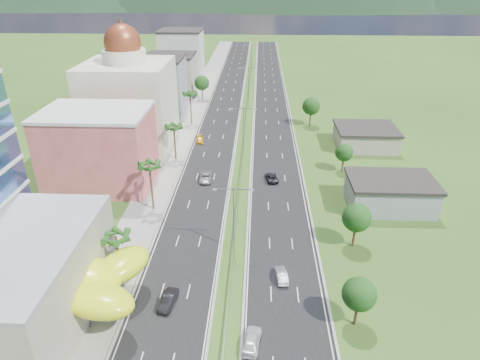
# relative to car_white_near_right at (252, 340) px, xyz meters

# --- Properties ---
(ground) EXTENTS (500.00, 500.00, 0.00)m
(ground) POSITION_rel_car_white_near_right_xyz_m (-3.20, 9.00, -0.86)
(ground) COLOR #2D5119
(ground) RESTS_ON ground
(road_left) EXTENTS (11.00, 260.00, 0.04)m
(road_left) POSITION_rel_car_white_near_right_xyz_m (-10.70, 99.00, -0.84)
(road_left) COLOR black
(road_left) RESTS_ON ground
(road_right) EXTENTS (11.00, 260.00, 0.04)m
(road_right) POSITION_rel_car_white_near_right_xyz_m (4.30, 99.00, -0.84)
(road_right) COLOR black
(road_right) RESTS_ON ground
(sidewalk_left) EXTENTS (7.00, 260.00, 0.12)m
(sidewalk_left) POSITION_rel_car_white_near_right_xyz_m (-20.20, 99.00, -0.80)
(sidewalk_left) COLOR gray
(sidewalk_left) RESTS_ON ground
(median_guardrail) EXTENTS (0.10, 216.06, 0.76)m
(median_guardrail) POSITION_rel_car_white_near_right_xyz_m (-3.20, 80.99, -0.24)
(median_guardrail) COLOR gray
(median_guardrail) RESTS_ON ground
(streetlight_median_b) EXTENTS (6.04, 0.25, 11.00)m
(streetlight_median_b) POSITION_rel_car_white_near_right_xyz_m (-3.20, 19.00, 5.89)
(streetlight_median_b) COLOR gray
(streetlight_median_b) RESTS_ON ground
(streetlight_median_c) EXTENTS (6.04, 0.25, 11.00)m
(streetlight_median_c) POSITION_rel_car_white_near_right_xyz_m (-3.20, 59.00, 5.89)
(streetlight_median_c) COLOR gray
(streetlight_median_c) RESTS_ON ground
(streetlight_median_d) EXTENTS (6.04, 0.25, 11.00)m
(streetlight_median_d) POSITION_rel_car_white_near_right_xyz_m (-3.20, 104.00, 5.89)
(streetlight_median_d) COLOR gray
(streetlight_median_d) RESTS_ON ground
(streetlight_median_e) EXTENTS (6.04, 0.25, 11.00)m
(streetlight_median_e) POSITION_rel_car_white_near_right_xyz_m (-3.20, 149.00, 5.89)
(streetlight_median_e) COLOR gray
(streetlight_median_e) RESTS_ON ground
(lime_canopy) EXTENTS (18.00, 15.00, 7.40)m
(lime_canopy) POSITION_rel_car_white_near_right_xyz_m (-23.20, 5.00, 4.13)
(lime_canopy) COLOR #D4E916
(lime_canopy) RESTS_ON ground
(pink_shophouse) EXTENTS (20.00, 15.00, 15.00)m
(pink_shophouse) POSITION_rel_car_white_near_right_xyz_m (-31.20, 41.00, 6.64)
(pink_shophouse) COLOR #BF4E4F
(pink_shophouse) RESTS_ON ground
(domed_building) EXTENTS (20.00, 20.00, 28.70)m
(domed_building) POSITION_rel_car_white_near_right_xyz_m (-31.20, 64.00, 10.49)
(domed_building) COLOR beige
(domed_building) RESTS_ON ground
(midrise_grey) EXTENTS (16.00, 15.00, 16.00)m
(midrise_grey) POSITION_rel_car_white_near_right_xyz_m (-30.20, 89.00, 7.14)
(midrise_grey) COLOR gray
(midrise_grey) RESTS_ON ground
(midrise_beige) EXTENTS (16.00, 15.00, 13.00)m
(midrise_beige) POSITION_rel_car_white_near_right_xyz_m (-30.20, 111.00, 5.64)
(midrise_beige) COLOR gray
(midrise_beige) RESTS_ON ground
(midrise_white) EXTENTS (16.00, 15.00, 18.00)m
(midrise_white) POSITION_rel_car_white_near_right_xyz_m (-30.20, 134.00, 8.14)
(midrise_white) COLOR silver
(midrise_white) RESTS_ON ground
(shed_near) EXTENTS (15.00, 10.00, 5.00)m
(shed_near) POSITION_rel_car_white_near_right_xyz_m (24.80, 34.00, 1.64)
(shed_near) COLOR gray
(shed_near) RESTS_ON ground
(shed_far) EXTENTS (14.00, 12.00, 4.40)m
(shed_far) POSITION_rel_car_white_near_right_xyz_m (26.80, 64.00, 1.34)
(shed_far) COLOR gray
(shed_far) RESTS_ON ground
(palm_tree_b) EXTENTS (3.60, 3.60, 8.10)m
(palm_tree_b) POSITION_rel_car_white_near_right_xyz_m (-18.70, 11.00, 6.20)
(palm_tree_b) COLOR #47301C
(palm_tree_b) RESTS_ON ground
(palm_tree_c) EXTENTS (3.60, 3.60, 9.60)m
(palm_tree_c) POSITION_rel_car_white_near_right_xyz_m (-18.70, 31.00, 7.64)
(palm_tree_c) COLOR #47301C
(palm_tree_c) RESTS_ON ground
(palm_tree_d) EXTENTS (3.60, 3.60, 8.60)m
(palm_tree_d) POSITION_rel_car_white_near_right_xyz_m (-18.70, 54.00, 6.68)
(palm_tree_d) COLOR #47301C
(palm_tree_d) RESTS_ON ground
(palm_tree_e) EXTENTS (3.60, 3.60, 9.40)m
(palm_tree_e) POSITION_rel_car_white_near_right_xyz_m (-18.70, 79.00, 7.45)
(palm_tree_e) COLOR #47301C
(palm_tree_e) RESTS_ON ground
(leafy_tree_lfar) EXTENTS (4.90, 4.90, 8.05)m
(leafy_tree_lfar) POSITION_rel_car_white_near_right_xyz_m (-18.70, 104.00, 4.72)
(leafy_tree_lfar) COLOR #47301C
(leafy_tree_lfar) RESTS_ON ground
(leafy_tree_ra) EXTENTS (4.20, 4.20, 6.90)m
(leafy_tree_ra) POSITION_rel_car_white_near_right_xyz_m (12.80, 4.00, 3.92)
(leafy_tree_ra) COLOR #47301C
(leafy_tree_ra) RESTS_ON ground
(leafy_tree_rb) EXTENTS (4.55, 4.55, 7.47)m
(leafy_tree_rb) POSITION_rel_car_white_near_right_xyz_m (15.80, 21.00, 4.32)
(leafy_tree_rb) COLOR #47301C
(leafy_tree_rb) RESTS_ON ground
(leafy_tree_rc) EXTENTS (3.85, 3.85, 6.33)m
(leafy_tree_rc) POSITION_rel_car_white_near_right_xyz_m (18.80, 49.00, 3.51)
(leafy_tree_rc) COLOR #47301C
(leafy_tree_rc) RESTS_ON ground
(leafy_tree_rd) EXTENTS (4.90, 4.90, 8.05)m
(leafy_tree_rd) POSITION_rel_car_white_near_right_xyz_m (14.80, 79.00, 4.72)
(leafy_tree_rd) COLOR #47301C
(leafy_tree_rd) RESTS_ON ground
(mountain_ridge) EXTENTS (860.00, 140.00, 90.00)m
(mountain_ridge) POSITION_rel_car_white_near_right_xyz_m (56.80, 459.00, -0.86)
(mountain_ridge) COLOR black
(mountain_ridge) RESTS_ON ground
(car_dark_left) EXTENTS (2.25, 4.68, 1.48)m
(car_dark_left) POSITION_rel_car_white_near_right_xyz_m (-11.14, 6.35, -0.08)
(car_dark_left) COLOR black
(car_dark_left) RESTS_ON road_left
(car_silver_mid_left) EXTENTS (2.78, 5.36, 1.44)m
(car_silver_mid_left) POSITION_rel_car_white_near_right_xyz_m (-10.47, 43.10, -0.10)
(car_silver_mid_left) COLOR #96999D
(car_silver_mid_left) RESTS_ON road_left
(car_yellow_far_left) EXTENTS (2.57, 4.76, 1.31)m
(car_yellow_far_left) POSITION_rel_car_white_near_right_xyz_m (-14.55, 65.12, -0.17)
(car_yellow_far_left) COLOR gold
(car_yellow_far_left) RESTS_ON road_left
(car_white_near_right) EXTENTS (2.59, 5.04, 1.64)m
(car_white_near_right) POSITION_rel_car_white_near_right_xyz_m (0.00, 0.00, 0.00)
(car_white_near_right) COLOR silver
(car_white_near_right) RESTS_ON road_right
(car_silver_right) EXTENTS (2.00, 4.38, 1.39)m
(car_silver_right) POSITION_rel_car_white_near_right_xyz_m (3.97, 12.20, -0.12)
(car_silver_right) COLOR #B1B5B9
(car_silver_right) RESTS_ON road_right
(car_dark_far_right) EXTENTS (2.97, 5.10, 1.34)m
(car_dark_far_right) POSITION_rel_car_white_near_right_xyz_m (3.29, 43.83, -0.15)
(car_dark_far_right) COLOR black
(car_dark_far_right) RESTS_ON road_right
(motorcycle) EXTENTS (0.89, 2.15, 1.33)m
(motorcycle) POSITION_rel_car_white_near_right_xyz_m (-15.50, 5.52, -0.15)
(motorcycle) COLOR black
(motorcycle) RESTS_ON road_left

